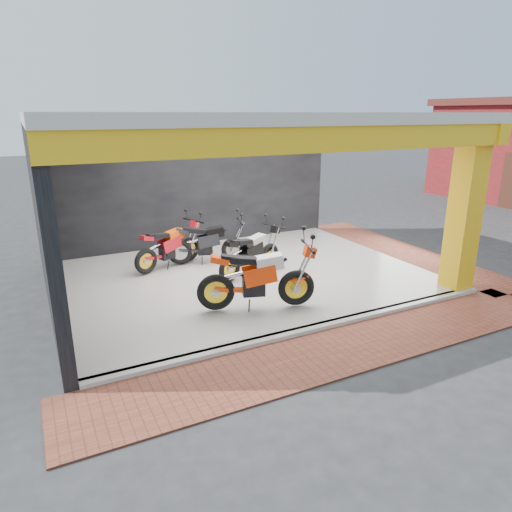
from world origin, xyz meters
The scene contains 15 objects.
ground centered at (0.00, 0.00, 0.00)m, with size 80.00×80.00×0.00m, color #2D2D30.
showroom_floor centered at (0.00, 2.00, 0.05)m, with size 8.00×6.00×0.10m, color silver.
showroom_ceiling centered at (0.00, 2.00, 3.60)m, with size 8.40×6.40×0.20m, color beige.
back_wall centered at (0.00, 5.10, 1.75)m, with size 8.20×0.20×3.50m, color black.
left_wall centered at (-4.10, 2.00, 1.75)m, with size 0.20×6.20×3.50m, color black.
corner_column centered at (3.75, -0.75, 1.75)m, with size 0.50×0.50×3.50m, color #ECB113.
header_beam_front centered at (0.00, -1.00, 3.30)m, with size 8.40×0.30×0.40m, color #ECB113.
header_beam_right centered at (4.00, 2.00, 3.30)m, with size 0.30×6.40×0.40m, color #ECB113.
floor_kerb centered at (0.00, -1.02, 0.05)m, with size 8.00×0.20×0.10m, color silver.
paver_front centered at (0.00, -1.80, 0.01)m, with size 9.00×1.40×0.03m, color brown.
paver_right centered at (4.80, 2.00, 0.01)m, with size 1.40×7.00×0.03m, color brown.
moto_hero centered at (0.09, -0.13, 0.83)m, with size 2.38×0.88×1.46m, color #FF3C0A, non-canonical shape.
moto_row_a centered at (0.70, 2.08, 0.72)m, with size 2.02×0.75×1.24m, color black, non-canonical shape.
moto_row_b centered at (0.14, 2.95, 0.72)m, with size 2.04×0.76×1.25m, color black, non-canonical shape.
moto_row_c centered at (-0.83, 3.48, 0.72)m, with size 2.02×0.75×1.24m, color red, non-canonical shape.
Camera 1 is at (-4.28, -7.08, 3.69)m, focal length 32.00 mm.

